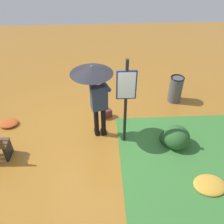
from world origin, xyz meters
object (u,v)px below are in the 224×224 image
(person_with_umbrella, at_px, (95,84))
(handbag, at_px, (106,114))
(info_sign_post, at_px, (126,95))
(trash_bin, at_px, (176,89))

(person_with_umbrella, bearing_deg, handbag, -110.85)
(person_with_umbrella, distance_m, info_sign_post, 0.75)
(info_sign_post, bearing_deg, handbag, -67.59)
(person_with_umbrella, distance_m, trash_bin, 3.03)
(handbag, bearing_deg, info_sign_post, 112.41)
(person_with_umbrella, xyz_separation_m, info_sign_post, (-0.68, 0.30, -0.11))
(handbag, relative_size, trash_bin, 0.44)
(handbag, bearing_deg, trash_bin, -161.08)
(trash_bin, bearing_deg, person_with_umbrella, 30.79)
(info_sign_post, xyz_separation_m, handbag, (0.41, -1.00, -1.32))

